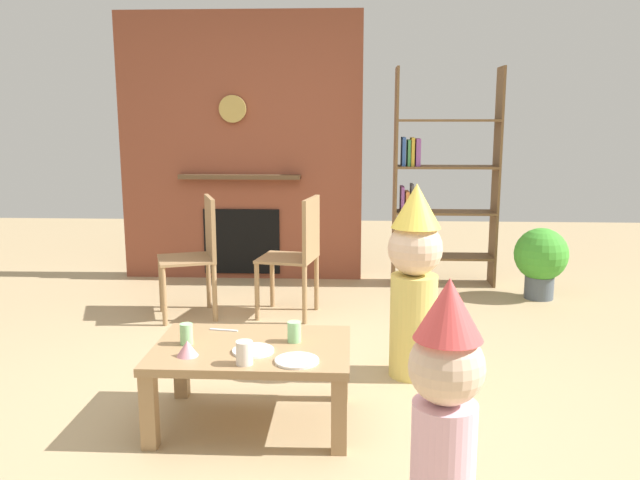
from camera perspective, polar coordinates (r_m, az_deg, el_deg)
The scene contains 16 objects.
ground_plane at distance 3.61m, azimuth -2.76°, elevation -13.26°, with size 12.00×12.00×0.00m, color tan.
brick_fireplace_feature at distance 5.98m, azimuth -6.97°, elevation 8.00°, with size 2.20×0.28×2.40m.
bookshelf at distance 5.76m, azimuth 10.20°, elevation 4.62°, with size 0.90×0.28×1.90m.
coffee_table at distance 3.18m, azimuth -6.02°, elevation -10.35°, with size 0.94×0.64×0.39m.
paper_cup_near_left at distance 3.20m, azimuth -11.74°, elevation -8.15°, with size 0.06×0.06×0.10m, color #8CD18C.
paper_cup_near_right at distance 2.91m, azimuth -6.71°, elevation -9.89°, with size 0.08×0.08×0.11m, color silver.
paper_cup_center at distance 3.17m, azimuth -2.29°, elevation -8.12°, with size 0.07×0.07×0.10m, color #8CD18C.
paper_plate_front at distance 3.07m, azimuth -5.94°, elevation -9.72°, with size 0.20×0.20×0.01m, color white.
paper_plate_rear at distance 2.94m, azimuth -2.06°, elevation -10.62°, with size 0.20×0.20×0.01m, color white.
birthday_cake_slice at distance 3.06m, azimuth -11.66°, elevation -9.37°, with size 0.10×0.10×0.07m, color pink.
table_fork at distance 3.38m, azimuth -8.52°, elevation -7.88°, with size 0.15×0.02×0.01m, color silver.
child_with_cone_hat at distance 2.32m, azimuth 11.02°, elevation -14.12°, with size 0.26×0.26×0.95m.
child_in_pink at distance 3.68m, azimuth 8.36°, elevation -3.20°, with size 0.31×0.31×1.12m.
dining_chair_left at distance 4.87m, azimuth -10.72°, elevation -0.80°, with size 0.51×0.51×0.90m.
dining_chair_middle at distance 4.78m, azimuth -1.87°, elevation -0.84°, with size 0.47×0.47×0.90m.
potted_plant_tall at distance 5.58m, azimuth 18.97°, elevation -1.52°, with size 0.43×0.43×0.59m.
Camera 1 is at (0.33, -3.29, 1.47)m, focal length 36.14 mm.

